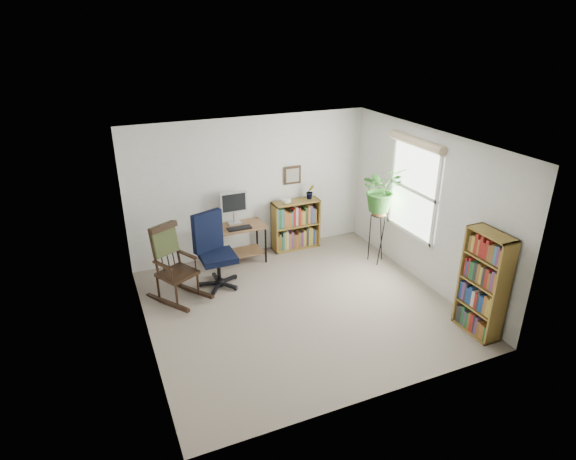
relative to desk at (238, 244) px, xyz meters
name	(u,v)px	position (x,y,z in m)	size (l,w,h in m)	color
floor	(299,306)	(0.37, -1.70, -0.33)	(4.20, 4.00, 0.00)	gray
ceiling	(301,143)	(0.37, -1.70, 2.07)	(4.20, 4.00, 0.00)	silver
wall_back	(251,187)	(0.37, 0.30, 0.87)	(4.20, 0.00, 2.40)	silver
wall_front	(382,305)	(0.37, -3.70, 0.87)	(4.20, 0.00, 2.40)	silver
wall_left	(140,259)	(-1.73, -1.70, 0.87)	(0.00, 4.00, 2.40)	silver
wall_right	(426,209)	(2.47, -1.70, 0.87)	(0.00, 4.00, 2.40)	silver
window	(413,190)	(2.43, -1.40, 1.07)	(0.12, 1.20, 1.50)	white
desk	(238,244)	(0.00, 0.00, 0.00)	(0.91, 0.50, 0.66)	brown
monitor	(234,208)	(0.00, 0.14, 0.61)	(0.46, 0.16, 0.56)	silver
keyboard	(239,228)	(0.00, -0.12, 0.34)	(0.40, 0.15, 0.03)	black
office_chair	(218,251)	(-0.53, -0.67, 0.26)	(0.65, 0.65, 1.19)	black
rocking_chair	(176,264)	(-1.18, -0.80, 0.25)	(0.60, 1.00, 1.16)	black
low_bookshelf	(296,225)	(1.13, 0.12, 0.12)	(0.85, 0.28, 0.90)	olive
tall_bookshelf	(483,284)	(2.29, -3.17, 0.39)	(0.27, 0.63, 1.44)	olive
plant_stand	(378,234)	(2.17, -0.93, 0.18)	(0.28, 0.28, 1.01)	black
spider_plant	(383,168)	(2.17, -0.93, 1.34)	(1.69, 1.88, 1.46)	#2B6322
potted_plant_small	(310,196)	(1.41, 0.13, 0.63)	(0.13, 0.24, 0.11)	#2B6322
framed_picture	(293,175)	(1.13, 0.27, 1.00)	(0.32, 0.04, 0.32)	black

